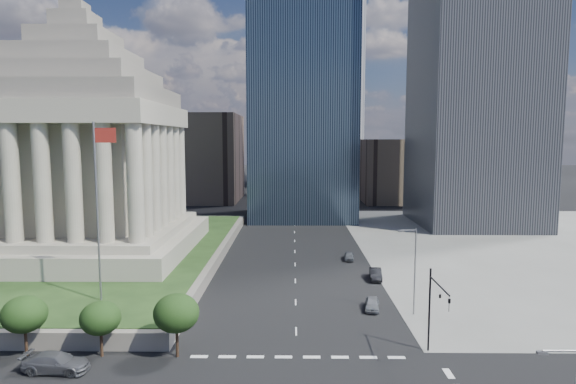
{
  "coord_description": "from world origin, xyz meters",
  "views": [
    {
      "loc": [
        -0.34,
        -28.34,
        19.94
      ],
      "look_at": [
        -0.84,
        19.46,
        14.71
      ],
      "focal_mm": 30.0,
      "sensor_mm": 36.0,
      "label": 1
    }
  ],
  "objects_px": {
    "war_memorial": "(81,130)",
    "street_lamp_north": "(413,266)",
    "flagpole": "(98,202)",
    "suv_grey": "(56,362)",
    "parked_sedan_near": "(372,304)",
    "parked_sedan_far": "(349,256)",
    "traffic_signal_ne": "(435,304)",
    "parked_sedan_mid": "(376,274)"
  },
  "relations": [
    {
      "from": "war_memorial",
      "to": "flagpole",
      "type": "distance_m",
      "value": 28.16
    },
    {
      "from": "street_lamp_north",
      "to": "suv_grey",
      "type": "bearing_deg",
      "value": -157.66
    },
    {
      "from": "traffic_signal_ne",
      "to": "parked_sedan_near",
      "type": "distance_m",
      "value": 14.11
    },
    {
      "from": "flagpole",
      "to": "suv_grey",
      "type": "height_order",
      "value": "flagpole"
    },
    {
      "from": "suv_grey",
      "to": "parked_sedan_near",
      "type": "bearing_deg",
      "value": -58.92
    },
    {
      "from": "flagpole",
      "to": "parked_sedan_mid",
      "type": "relative_size",
      "value": 4.31
    },
    {
      "from": "parked_sedan_far",
      "to": "street_lamp_north",
      "type": "bearing_deg",
      "value": -74.31
    },
    {
      "from": "traffic_signal_ne",
      "to": "parked_sedan_mid",
      "type": "relative_size",
      "value": 1.73
    },
    {
      "from": "parked_sedan_near",
      "to": "parked_sedan_mid",
      "type": "relative_size",
      "value": 0.87
    },
    {
      "from": "suv_grey",
      "to": "parked_sedan_near",
      "type": "xyz_separation_m",
      "value": [
        29.74,
        15.58,
        -0.14
      ]
    },
    {
      "from": "flagpole",
      "to": "suv_grey",
      "type": "relative_size",
      "value": 3.51
    },
    {
      "from": "war_memorial",
      "to": "flagpole",
      "type": "relative_size",
      "value": 1.95
    },
    {
      "from": "war_memorial",
      "to": "traffic_signal_ne",
      "type": "distance_m",
      "value": 60.0
    },
    {
      "from": "flagpole",
      "to": "parked_sedan_far",
      "type": "xyz_separation_m",
      "value": [
        30.83,
        25.98,
        -12.45
      ]
    },
    {
      "from": "parked_sedan_near",
      "to": "parked_sedan_far",
      "type": "bearing_deg",
      "value": 99.46
    },
    {
      "from": "war_memorial",
      "to": "parked_sedan_far",
      "type": "distance_m",
      "value": 47.78
    },
    {
      "from": "parked_sedan_near",
      "to": "war_memorial",
      "type": "bearing_deg",
      "value": 162.99
    },
    {
      "from": "war_memorial",
      "to": "parked_sedan_mid",
      "type": "xyz_separation_m",
      "value": [
        45.5,
        -9.11,
        -20.64
      ]
    },
    {
      "from": "war_memorial",
      "to": "parked_sedan_mid",
      "type": "relative_size",
      "value": 8.41
    },
    {
      "from": "war_memorial",
      "to": "parked_sedan_far",
      "type": "relative_size",
      "value": 10.01
    },
    {
      "from": "war_memorial",
      "to": "flagpole",
      "type": "xyz_separation_m",
      "value": [
        12.17,
        -24.0,
        -8.29
      ]
    },
    {
      "from": "traffic_signal_ne",
      "to": "parked_sedan_far",
      "type": "relative_size",
      "value": 2.05
    },
    {
      "from": "parked_sedan_near",
      "to": "traffic_signal_ne",
      "type": "bearing_deg",
      "value": -65.34
    },
    {
      "from": "war_memorial",
      "to": "suv_grey",
      "type": "height_order",
      "value": "war_memorial"
    },
    {
      "from": "flagpole",
      "to": "street_lamp_north",
      "type": "xyz_separation_m",
      "value": [
        35.16,
        1.0,
        -7.45
      ]
    },
    {
      "from": "parked_sedan_near",
      "to": "parked_sedan_mid",
      "type": "distance_m",
      "value": 12.56
    },
    {
      "from": "war_memorial",
      "to": "flagpole",
      "type": "height_order",
      "value": "war_memorial"
    },
    {
      "from": "parked_sedan_mid",
      "to": "suv_grey",
      "type": "bearing_deg",
      "value": -133.66
    },
    {
      "from": "war_memorial",
      "to": "street_lamp_north",
      "type": "height_order",
      "value": "war_memorial"
    },
    {
      "from": "flagpole",
      "to": "parked_sedan_near",
      "type": "bearing_deg",
      "value": 4.79
    },
    {
      "from": "flagpole",
      "to": "parked_sedan_near",
      "type": "distance_m",
      "value": 33.34
    },
    {
      "from": "street_lamp_north",
      "to": "parked_sedan_near",
      "type": "distance_m",
      "value": 6.78
    },
    {
      "from": "flagpole",
      "to": "parked_sedan_near",
      "type": "xyz_separation_m",
      "value": [
        30.83,
        2.58,
        -12.42
      ]
    },
    {
      "from": "street_lamp_north",
      "to": "parked_sedan_near",
      "type": "bearing_deg",
      "value": 159.9
    },
    {
      "from": "flagpole",
      "to": "street_lamp_north",
      "type": "height_order",
      "value": "flagpole"
    },
    {
      "from": "war_memorial",
      "to": "street_lamp_north",
      "type": "relative_size",
      "value": 3.9
    },
    {
      "from": "parked_sedan_near",
      "to": "parked_sedan_mid",
      "type": "bearing_deg",
      "value": 87.98
    },
    {
      "from": "war_memorial",
      "to": "suv_grey",
      "type": "xyz_separation_m",
      "value": [
        13.26,
        -37.0,
        -20.57
      ]
    },
    {
      "from": "parked_sedan_mid",
      "to": "traffic_signal_ne",
      "type": "bearing_deg",
      "value": -82.25
    },
    {
      "from": "street_lamp_north",
      "to": "parked_sedan_far",
      "type": "distance_m",
      "value": 25.84
    },
    {
      "from": "suv_grey",
      "to": "parked_sedan_far",
      "type": "bearing_deg",
      "value": -33.91
    },
    {
      "from": "parked_sedan_mid",
      "to": "parked_sedan_far",
      "type": "xyz_separation_m",
      "value": [
        -2.5,
        11.1,
        -0.1
      ]
    }
  ]
}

